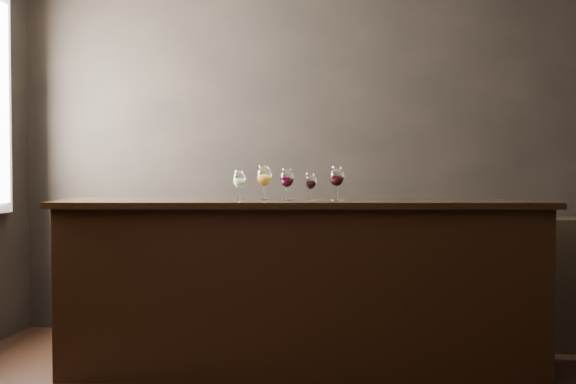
# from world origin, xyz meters

# --- Properties ---
(room_shell) EXTENTS (5.02, 4.52, 2.81)m
(room_shell) POSITION_xyz_m (-0.23, 0.11, 1.81)
(room_shell) COLOR black
(room_shell) RESTS_ON ground
(bar_counter) EXTENTS (3.03, 0.98, 1.04)m
(bar_counter) POSITION_xyz_m (-0.19, 1.18, 0.52)
(bar_counter) COLOR black
(bar_counter) RESTS_ON ground
(bar_top) EXTENTS (3.14, 1.06, 0.04)m
(bar_top) POSITION_xyz_m (-0.19, 1.18, 1.06)
(bar_top) COLOR black
(bar_top) RESTS_ON bar_counter
(back_bar_shelf) EXTENTS (2.57, 0.40, 0.92)m
(back_bar_shelf) POSITION_xyz_m (0.62, 2.03, 0.46)
(back_bar_shelf) COLOR black
(back_bar_shelf) RESTS_ON ground
(glass_white) EXTENTS (0.08, 0.08, 0.18)m
(glass_white) POSITION_xyz_m (-0.59, 1.17, 1.21)
(glass_white) COLOR white
(glass_white) RESTS_ON bar_top
(glass_amber) EXTENTS (0.09, 0.09, 0.22)m
(glass_amber) POSITION_xyz_m (-0.43, 1.20, 1.23)
(glass_amber) COLOR white
(glass_amber) RESTS_ON bar_top
(glass_red_a) EXTENTS (0.09, 0.09, 0.20)m
(glass_red_a) POSITION_xyz_m (-0.28, 1.16, 1.22)
(glass_red_a) COLOR white
(glass_red_a) RESTS_ON bar_top
(glass_red_b) EXTENTS (0.07, 0.07, 0.17)m
(glass_red_b) POSITION_xyz_m (-0.14, 1.21, 1.19)
(glass_red_b) COLOR white
(glass_red_b) RESTS_ON bar_top
(glass_red_c) EXTENTS (0.09, 0.09, 0.21)m
(glass_red_c) POSITION_xyz_m (0.03, 1.20, 1.23)
(glass_red_c) COLOR white
(glass_red_c) RESTS_ON bar_top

